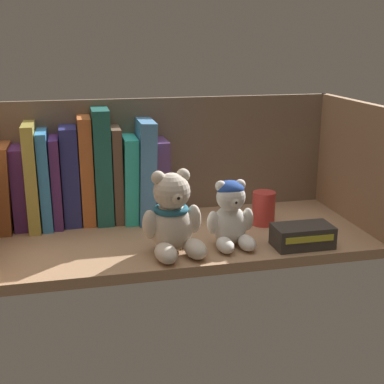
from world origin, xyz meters
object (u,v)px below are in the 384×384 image
at_px(book_7, 102,165).
at_px(book_10, 144,169).
at_px(book_6, 86,170).
at_px(small_product_box, 303,236).
at_px(book_0, 6,185).
at_px(book_8, 116,173).
at_px(teddy_bear_larger, 173,218).
at_px(pillar_candle, 264,208).
at_px(book_1, 20,186).
at_px(book_9, 129,177).
at_px(book_2, 33,174).
at_px(book_4, 57,180).
at_px(book_5, 70,175).
at_px(book_3, 45,177).
at_px(teddy_bear_smaller, 231,215).
at_px(book_11, 159,177).

xyz_separation_m(book_7, book_10, (0.09, 0.00, -0.01)).
xyz_separation_m(book_6, small_product_box, (0.39, -0.24, -0.09)).
height_order(book_0, book_7, book_7).
relative_size(book_8, teddy_bear_larger, 1.30).
distance_m(pillar_candle, small_product_box, 0.14).
height_order(book_1, book_8, book_8).
bearing_deg(book_9, book_0, 180.00).
xyz_separation_m(book_2, teddy_bear_larger, (0.25, -0.22, -0.04)).
distance_m(book_6, book_9, 0.09).
bearing_deg(teddy_bear_larger, book_0, 144.82).
bearing_deg(book_4, book_5, 0.00).
relative_size(book_8, pillar_candle, 2.85).
bearing_deg(book_6, book_4, 180.00).
bearing_deg(teddy_bear_larger, book_4, 133.57).
height_order(book_4, pillar_candle, book_4).
height_order(book_3, small_product_box, book_3).
relative_size(book_4, teddy_bear_larger, 1.20).
height_order(book_2, book_3, book_2).
height_order(book_8, pillar_candle, book_8).
distance_m(book_6, teddy_bear_larger, 0.26).
relative_size(book_4, book_9, 1.03).
bearing_deg(book_8, book_4, 180.00).
bearing_deg(book_4, pillar_candle, -14.48).
bearing_deg(book_1, pillar_candle, -12.39).
bearing_deg(teddy_bear_smaller, book_2, 150.66).
relative_size(book_9, teddy_bear_larger, 1.17).
height_order(book_1, teddy_bear_smaller, book_1).
xyz_separation_m(book_0, small_product_box, (0.55, -0.24, -0.07)).
xyz_separation_m(book_1, book_3, (0.05, 0.00, 0.02)).
bearing_deg(book_7, book_0, 180.00).
relative_size(book_8, book_11, 1.17).
distance_m(book_5, book_8, 0.10).
bearing_deg(book_6, teddy_bear_smaller, -38.67).
relative_size(teddy_bear_larger, pillar_candle, 2.19).
bearing_deg(book_11, book_8, 180.00).
distance_m(book_7, teddy_bear_smaller, 0.31).
xyz_separation_m(book_8, teddy_bear_larger, (0.08, -0.22, -0.03)).
height_order(pillar_candle, small_product_box, pillar_candle).
xyz_separation_m(book_8, book_10, (0.06, 0.00, 0.01)).
bearing_deg(book_5, book_11, 0.00).
xyz_separation_m(book_10, teddy_bear_larger, (0.02, -0.22, -0.04)).
relative_size(book_10, teddy_bear_smaller, 1.70).
bearing_deg(book_11, book_1, 180.00).
xyz_separation_m(book_7, teddy_bear_smaller, (0.22, -0.21, -0.06)).
xyz_separation_m(book_2, book_9, (0.20, 0.00, -0.02)).
bearing_deg(book_7, pillar_candle, -18.47).
bearing_deg(pillar_candle, book_10, 155.29).
relative_size(book_9, small_product_box, 1.63).
bearing_deg(book_1, book_7, 0.00).
relative_size(book_2, small_product_box, 1.96).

